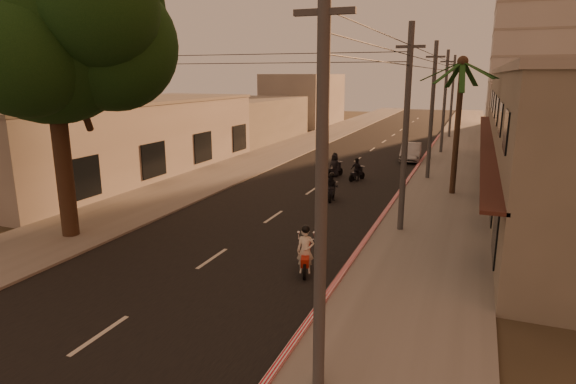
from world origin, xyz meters
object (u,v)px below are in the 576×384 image
object	(u,v)px
palm_tree	(462,70)
scooter_far_a	(335,166)
scooter_red	(305,252)
scooter_mid_b	(357,170)
parked_car	(411,152)
scooter_mid_a	(332,188)
broadleaf_tree	(59,33)

from	to	relation	value
palm_tree	scooter_far_a	distance (m)	10.39
scooter_red	scooter_mid_b	size ratio (longest dim) A/B	1.13
scooter_red	scooter_far_a	size ratio (longest dim) A/B	1.03
parked_car	scooter_mid_a	bearing A→B (deg)	-103.10
broadleaf_tree	scooter_far_a	xyz separation A→B (m)	(6.77, 16.29, -7.69)
palm_tree	scooter_mid_b	size ratio (longest dim) A/B	5.21
palm_tree	parked_car	distance (m)	13.34
scooter_mid_b	scooter_far_a	bearing A→B (deg)	-176.47
palm_tree	scooter_mid_b	world-z (taller)	palm_tree
palm_tree	broadleaf_tree	bearing A→B (deg)	-136.52
scooter_mid_a	parked_car	size ratio (longest dim) A/B	0.37
scooter_mid_a	broadleaf_tree	bearing A→B (deg)	-137.13
scooter_red	scooter_mid_a	xyz separation A→B (m)	(-2.00, 10.11, -0.05)
scooter_red	scooter_mid_a	bearing A→B (deg)	84.58
scooter_mid_a	scooter_mid_b	bearing A→B (deg)	82.11
scooter_mid_a	parked_car	xyz separation A→B (m)	(2.40, 14.89, -0.02)
broadleaf_tree	parked_car	bearing A→B (deg)	66.59
scooter_mid_b	scooter_far_a	world-z (taller)	scooter_far_a
scooter_mid_b	parked_car	world-z (taller)	scooter_mid_b
scooter_red	scooter_far_a	bearing A→B (deg)	85.82
scooter_red	parked_car	xyz separation A→B (m)	(0.40, 24.99, -0.07)
scooter_mid_a	parked_car	bearing A→B (deg)	73.66
scooter_mid_b	parked_car	xyz separation A→B (m)	(2.33, 9.24, -0.00)
scooter_mid_a	parked_car	distance (m)	15.08
broadleaf_tree	palm_tree	distance (m)	20.18
scooter_red	parked_car	distance (m)	25.00
palm_tree	scooter_mid_a	size ratio (longest dim) A/B	4.94
palm_tree	scooter_mid_b	xyz separation A→B (m)	(-6.16, 1.80, -6.43)
broadleaf_tree	scooter_mid_a	xyz separation A→B (m)	(8.38, 10.01, -7.73)
scooter_red	scooter_far_a	world-z (taller)	scooter_red
palm_tree	parked_car	world-z (taller)	palm_tree
scooter_red	scooter_mid_a	world-z (taller)	scooter_red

